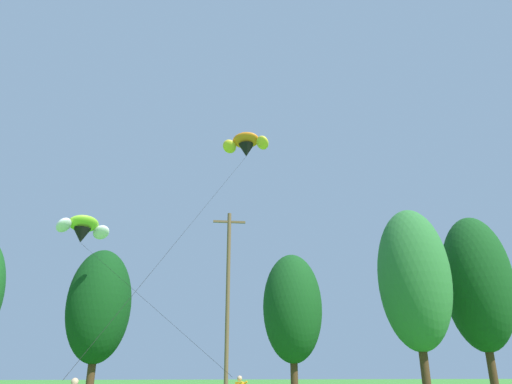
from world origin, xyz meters
TOP-DOWN VIEW (x-y plane):
  - treeline_tree_d at (-7.67, 42.26)m, footprint 4.68×4.68m
  - treeline_tree_e at (7.38, 43.57)m, footprint 4.79×4.79m
  - treeline_tree_f at (17.43, 42.13)m, footprint 5.84×5.84m
  - treeline_tree_g at (24.59, 44.61)m, footprint 5.95×5.95m
  - utility_pole at (1.59, 35.90)m, footprint 2.20×0.26m
  - parafoil_kite_high_orange at (2.94, 38.43)m, footprint 9.05×18.91m
  - parafoil_kite_mid_lime_white at (-8.48, 37.72)m, footprint 11.62×12.03m

SIDE VIEW (x-z plane):
  - utility_pole at x=1.59m, z-range 0.27..12.29m
  - treeline_tree_d at x=-7.67m, z-range 1.12..11.80m
  - treeline_tree_e at x=7.38m, z-range 1.16..12.23m
  - treeline_tree_f at x=17.43m, z-range 1.58..16.54m
  - treeline_tree_g at x=24.59m, z-range 1.62..16.97m
  - parafoil_kite_mid_lime_white at x=-8.48m, z-range 5.84..16.35m
  - parafoil_kite_high_orange at x=2.94m, z-range 9.61..27.71m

